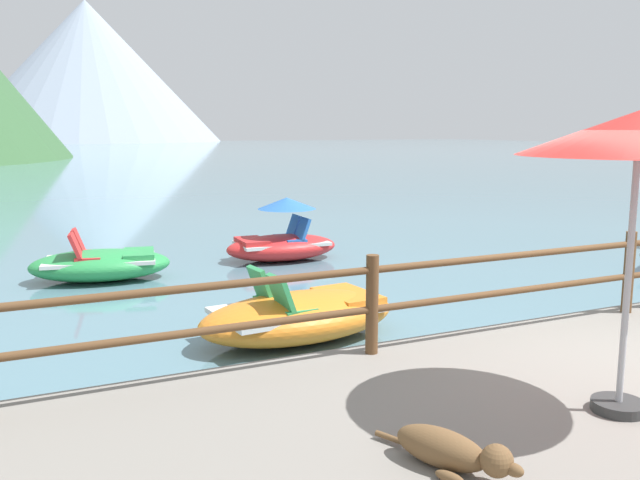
% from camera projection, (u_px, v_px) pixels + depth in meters
% --- Properties ---
extents(ground_plane, '(200.00, 200.00, 0.00)m').
position_uv_depth(ground_plane, '(88.00, 170.00, 41.51)').
color(ground_plane, slate).
extents(dock_railing, '(23.92, 0.12, 0.95)m').
position_uv_depth(dock_railing, '(514.00, 278.00, 7.02)').
color(dock_railing, brown).
rests_on(dock_railing, promenade_dock).
extents(beach_umbrella, '(1.70, 1.70, 2.24)m').
position_uv_depth(beach_umbrella, '(639.00, 138.00, 4.74)').
color(beach_umbrella, '#B2B2B7').
rests_on(beach_umbrella, promenade_dock).
extents(dog_resting, '(0.53, 1.03, 0.26)m').
position_uv_depth(dog_resting, '(451.00, 451.00, 4.19)').
color(dog_resting, brown).
rests_on(dog_resting, promenade_dock).
extents(pedal_boat_0, '(2.64, 1.55, 0.88)m').
position_uv_depth(pedal_boat_0, '(300.00, 315.00, 8.08)').
color(pedal_boat_0, orange).
rests_on(pedal_boat_0, ground).
extents(pedal_boat_2, '(2.46, 1.64, 0.85)m').
position_uv_depth(pedal_boat_2, '(101.00, 264.00, 11.25)').
color(pedal_boat_2, green).
rests_on(pedal_boat_2, ground).
extents(pedal_boat_3, '(2.23, 1.26, 1.21)m').
position_uv_depth(pedal_boat_3, '(282.00, 240.00, 12.97)').
color(pedal_boat_3, red).
rests_on(pedal_boat_3, ground).
extents(distant_peak, '(53.50, 53.50, 28.49)m').
position_uv_depth(distant_peak, '(88.00, 71.00, 138.21)').
color(distant_peak, '#93A3B7').
rests_on(distant_peak, ground).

